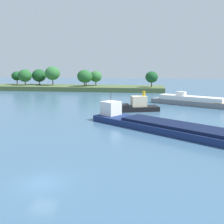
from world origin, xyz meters
TOP-DOWN VIEW (x-y plane):
  - ground_plane at (0.00, 0.00)m, footprint 400.00×400.00m
  - treeline_island at (-25.40, 93.81)m, footprint 79.62×17.21m
  - tugboat at (7.17, 42.16)m, footprint 11.19×6.86m
  - white_riverboat at (21.95, 53.71)m, footprint 22.28×14.98m
  - cargo_barge at (15.85, 20.66)m, footprint 35.45×27.60m

SIDE VIEW (x-z plane):
  - ground_plane at x=0.00m, z-range 0.00..0.00m
  - cargo_barge at x=15.85m, z-range -1.99..3.78m
  - white_riverboat at x=21.95m, z-range -1.34..3.80m
  - tugboat at x=7.17m, z-range -1.22..3.73m
  - treeline_island at x=-25.40m, z-range -2.30..8.37m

